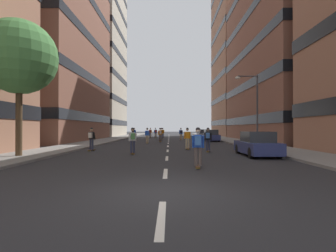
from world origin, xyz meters
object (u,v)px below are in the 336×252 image
at_px(skater_6, 181,133).
at_px(skater_12, 133,133).
at_px(skater_8, 208,138).
at_px(parked_car_mid, 204,135).
at_px(skater_2, 156,132).
at_px(skater_9, 163,132).
at_px(skater_7, 133,139).
at_px(parked_car_near, 257,145).
at_px(skater_5, 150,132).
at_px(streetlamp_right, 253,102).
at_px(skater_13, 198,145).
at_px(street_tree_near, 19,57).
at_px(parked_car_far, 211,136).
at_px(skater_0, 162,133).
at_px(skater_3, 187,137).
at_px(skater_1, 91,138).
at_px(skater_4, 134,132).
at_px(skater_11, 147,135).
at_px(skater_10, 160,134).

bearing_deg(skater_6, skater_12, 163.27).
bearing_deg(skater_8, parked_car_mid, 83.38).
distance_m(skater_2, skater_9, 1.84).
bearing_deg(skater_6, skater_7, -101.25).
relative_size(parked_car_near, skater_5, 2.47).
xyz_separation_m(streetlamp_right, skater_13, (-6.48, -12.76, -3.12)).
bearing_deg(street_tree_near, skater_7, 19.65).
height_order(parked_car_near, parked_car_far, same).
relative_size(skater_0, skater_5, 1.00).
relative_size(parked_car_near, skater_12, 2.47).
xyz_separation_m(parked_car_mid, skater_3, (-4.01, -20.71, 0.29)).
relative_size(parked_car_mid, skater_0, 2.47).
height_order(skater_1, skater_13, same).
bearing_deg(skater_4, streetlamp_right, -55.21).
distance_m(skater_8, skater_12, 22.55).
relative_size(skater_7, skater_9, 1.00).
bearing_deg(street_tree_near, skater_11, 67.42).
xyz_separation_m(skater_6, skater_7, (-4.09, -20.56, 0.00)).
bearing_deg(skater_8, skater_3, 121.75).
distance_m(parked_car_mid, skater_11, 14.46).
relative_size(skater_4, skater_13, 1.00).
distance_m(streetlamp_right, skater_7, 12.64).
bearing_deg(parked_car_near, skater_3, 129.09).
xyz_separation_m(streetlamp_right, skater_7, (-10.19, -6.81, -3.12)).
xyz_separation_m(skater_1, skater_13, (7.20, -8.42, 0.00)).
distance_m(skater_3, skater_10, 12.17).
relative_size(parked_car_far, skater_9, 2.47).
xyz_separation_m(street_tree_near, skater_7, (6.31, 2.25, -4.85)).
relative_size(street_tree_near, skater_10, 4.45).
xyz_separation_m(skater_5, skater_7, (1.03, -29.83, 0.00)).
bearing_deg(parked_car_mid, skater_12, -169.94).
bearing_deg(skater_11, skater_4, 103.67).
distance_m(skater_3, skater_4, 23.69).
xyz_separation_m(skater_1, skater_10, (4.75, 13.36, 0.00)).
bearing_deg(skater_13, skater_0, 95.00).
relative_size(skater_1, skater_7, 1.00).
relative_size(skater_0, skater_8, 1.00).
height_order(skater_5, skater_13, same).
xyz_separation_m(skater_3, skater_9, (-2.64, 23.07, 0.03)).
bearing_deg(skater_7, skater_13, -58.06).
relative_size(street_tree_near, skater_5, 4.45).
distance_m(streetlamp_right, skater_6, 15.37).
xyz_separation_m(skater_6, skater_13, (-0.38, -26.51, 0.00)).
bearing_deg(parked_car_mid, skater_2, 155.08).
distance_m(streetlamp_right, skater_4, 24.14).
xyz_separation_m(parked_car_near, skater_3, (-4.01, 4.94, 0.29)).
bearing_deg(parked_car_far, skater_7, -114.50).
xyz_separation_m(skater_3, skater_12, (-7.00, 18.76, 0.03)).
xyz_separation_m(parked_car_mid, streetlamp_right, (2.26, -17.87, 3.44)).
relative_size(skater_2, skater_12, 1.00).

